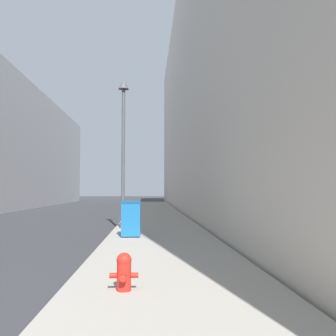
# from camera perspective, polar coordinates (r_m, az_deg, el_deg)

# --- Properties ---
(sidewalk_right) EXTENTS (3.86, 60.00, 0.13)m
(sidewalk_right) POSITION_cam_1_polar(r_m,az_deg,el_deg) (22.48, -1.81, -7.76)
(sidewalk_right) COLOR #9E998E
(sidewalk_right) RESTS_ON ground
(building_right_stone) EXTENTS (12.00, 60.00, 19.65)m
(building_right_stone) POSITION_cam_1_polar(r_m,az_deg,el_deg) (32.57, 12.48, 11.01)
(building_right_stone) COLOR beige
(building_right_stone) RESTS_ON ground
(fire_hydrant) EXTENTS (0.48, 0.36, 0.62)m
(fire_hydrant) POSITION_cam_1_polar(r_m,az_deg,el_deg) (6.47, -6.72, -15.31)
(fire_hydrant) COLOR red
(fire_hydrant) RESTS_ON sidewalk_right
(trash_bin) EXTENTS (0.69, 0.71, 1.27)m
(trash_bin) POSITION_cam_1_polar(r_m,az_deg,el_deg) (13.56, -5.65, -7.63)
(trash_bin) COLOR #19609E
(trash_bin) RESTS_ON sidewalk_right
(lamppost) EXTENTS (0.47, 0.47, 6.59)m
(lamppost) POSITION_cam_1_polar(r_m,az_deg,el_deg) (16.65, -6.83, 5.40)
(lamppost) COLOR #4C4C51
(lamppost) RESTS_ON sidewalk_right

